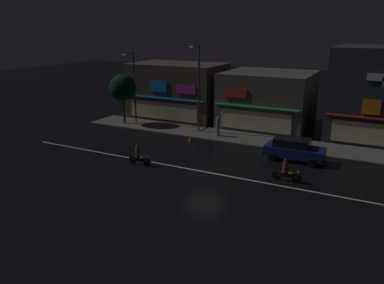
{
  "coord_description": "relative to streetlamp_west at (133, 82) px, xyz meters",
  "views": [
    {
      "loc": [
        10.33,
        -22.02,
        9.49
      ],
      "look_at": [
        -1.79,
        1.51,
        1.5
      ],
      "focal_mm": 35.44,
      "sensor_mm": 36.0,
      "label": 1
    }
  ],
  "objects": [
    {
      "name": "ground_plane",
      "position": [
        12.28,
        -9.0,
        -4.3
      ],
      "size": [
        140.0,
        140.0,
        0.0
      ],
      "primitive_type": "plane",
      "color": "black"
    },
    {
      "name": "lane_divider_stripe",
      "position": [
        12.28,
        -9.0,
        -4.3
      ],
      "size": [
        31.26,
        0.16,
        0.01
      ],
      "primitive_type": "cube",
      "color": "beige",
      "rests_on": "ground"
    },
    {
      "name": "sidewalk_far",
      "position": [
        12.28,
        -0.19,
        -4.23
      ],
      "size": [
        32.91,
        3.7,
        0.14
      ],
      "primitive_type": "cube",
      "color": "#5B5954",
      "rests_on": "ground"
    },
    {
      "name": "storefront_left_block",
      "position": [
        22.15,
        5.55,
        -0.31
      ],
      "size": [
        7.93,
        7.93,
        8.0
      ],
      "color": "#2D333D",
      "rests_on": "ground"
    },
    {
      "name": "storefront_center_block",
      "position": [
        2.41,
        4.82,
        -1.37
      ],
      "size": [
        9.82,
        6.48,
        5.87
      ],
      "color": "#4C443A",
      "rests_on": "ground"
    },
    {
      "name": "storefront_right_block",
      "position": [
        12.28,
        5.57,
        -1.62
      ],
      "size": [
        8.33,
        7.97,
        5.37
      ],
      "color": "#56514C",
      "rests_on": "ground"
    },
    {
      "name": "streetlamp_west",
      "position": [
        0.0,
        0.0,
        0.0
      ],
      "size": [
        0.44,
        1.64,
        7.05
      ],
      "color": "#47494C",
      "rests_on": "sidewalk_far"
    },
    {
      "name": "streetlamp_mid",
      "position": [
        7.32,
        -0.16,
        0.46
      ],
      "size": [
        0.44,
        1.64,
        7.94
      ],
      "color": "#47494C",
      "rests_on": "sidewalk_far"
    },
    {
      "name": "pedestrian_on_sidewalk",
      "position": [
        9.57,
        -0.62,
        -3.34
      ],
      "size": [
        0.35,
        0.35,
        1.78
      ],
      "rotation": [
        0.0,
        0.0,
        5.65
      ],
      "color": "gray",
      "rests_on": "sidewalk_far"
    },
    {
      "name": "street_tree",
      "position": [
        -0.86,
        -0.59,
        -0.57
      ],
      "size": [
        2.72,
        2.72,
        4.97
      ],
      "color": "#473323",
      "rests_on": "sidewalk_far"
    },
    {
      "name": "parked_car_near_kerb",
      "position": [
        17.11,
        -3.81,
        -3.43
      ],
      "size": [
        4.3,
        1.98,
        1.67
      ],
      "rotation": [
        0.0,
        0.0,
        3.14
      ],
      "color": "navy",
      "rests_on": "ground"
    },
    {
      "name": "motorcycle_lead",
      "position": [
        7.46,
        -9.92,
        -3.67
      ],
      "size": [
        1.9,
        0.6,
        1.52
      ],
      "rotation": [
        0.0,
        0.0,
        3.05
      ],
      "color": "black",
      "rests_on": "ground"
    },
    {
      "name": "motorcycle_following",
      "position": [
        17.62,
        -8.1,
        -3.67
      ],
      "size": [
        1.9,
        0.6,
        1.52
      ],
      "rotation": [
        0.0,
        0.0,
        0.08
      ],
      "color": "black",
      "rests_on": "ground"
    },
    {
      "name": "traffic_cone",
      "position": [
        8.02,
        -2.96,
        -4.03
      ],
      "size": [
        0.36,
        0.36,
        0.55
      ],
      "primitive_type": "cone",
      "color": "orange",
      "rests_on": "ground"
    }
  ]
}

